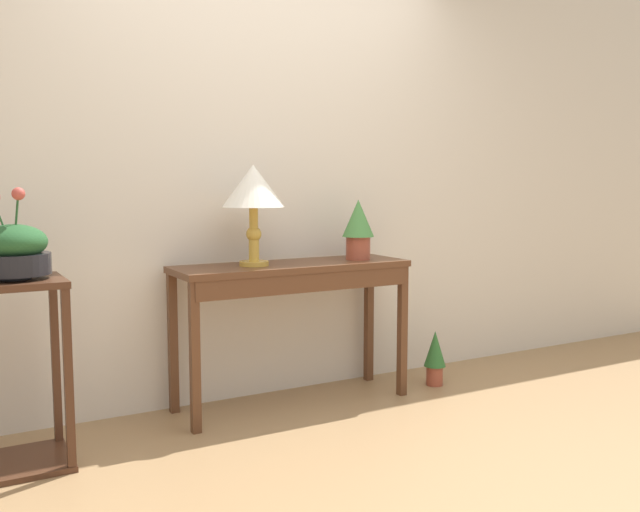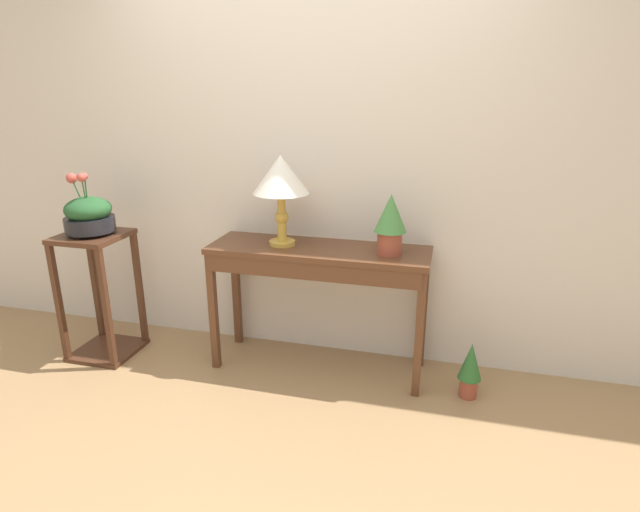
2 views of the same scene
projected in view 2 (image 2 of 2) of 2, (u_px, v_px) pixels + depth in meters
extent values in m
cube|color=#9E7A51|center=(235.00, 484.00, 2.30)|extent=(12.00, 12.00, 0.01)
cube|color=beige|center=(315.00, 139.00, 3.14)|extent=(9.00, 0.10, 2.80)
cube|color=#56331E|center=(319.00, 250.00, 3.03)|extent=(1.32, 0.42, 0.03)
cube|color=#56331E|center=(310.00, 271.00, 2.88)|extent=(1.26, 0.03, 0.10)
cube|color=#56331E|center=(213.00, 312.00, 3.15)|extent=(0.04, 0.04, 0.76)
cube|color=#56331E|center=(419.00, 336.00, 2.84)|extent=(0.04, 0.04, 0.76)
cube|color=#56331E|center=(236.00, 291.00, 3.47)|extent=(0.04, 0.04, 0.76)
cube|color=#56331E|center=(423.00, 311.00, 3.17)|extent=(0.04, 0.04, 0.76)
cylinder|color=gold|center=(282.00, 243.00, 3.08)|extent=(0.16, 0.16, 0.02)
cylinder|color=gold|center=(282.00, 229.00, 3.05)|extent=(0.06, 0.06, 0.14)
sphere|color=gold|center=(282.00, 217.00, 3.03)|extent=(0.08, 0.08, 0.08)
cylinder|color=gold|center=(281.00, 205.00, 3.01)|extent=(0.05, 0.05, 0.14)
cone|color=white|center=(281.00, 174.00, 2.95)|extent=(0.33, 0.33, 0.22)
cylinder|color=#9E4733|center=(390.00, 243.00, 2.89)|extent=(0.14, 0.14, 0.13)
cone|color=#478442|center=(391.00, 213.00, 2.84)|extent=(0.18, 0.18, 0.21)
cube|color=#472819|center=(92.00, 236.00, 3.19)|extent=(0.39, 0.39, 0.03)
cube|color=#472819|center=(108.00, 350.00, 3.44)|extent=(0.39, 0.39, 0.03)
cube|color=#472819|center=(59.00, 303.00, 3.20)|extent=(0.04, 0.03, 0.77)
cube|color=#472819|center=(107.00, 309.00, 3.11)|extent=(0.04, 0.03, 0.77)
cube|color=#472819|center=(95.00, 284.00, 3.52)|extent=(0.04, 0.04, 0.77)
cube|color=#472819|center=(139.00, 288.00, 3.43)|extent=(0.04, 0.04, 0.77)
cylinder|color=black|center=(91.00, 232.00, 3.18)|extent=(0.13, 0.13, 0.02)
cylinder|color=black|center=(90.00, 224.00, 3.17)|extent=(0.30, 0.30, 0.09)
ellipsoid|color=#235128|center=(88.00, 209.00, 3.14)|extent=(0.28, 0.28, 0.15)
cylinder|color=#235128|center=(85.00, 198.00, 3.09)|extent=(0.04, 0.06, 0.26)
sphere|color=#B7473D|center=(81.00, 177.00, 3.02)|extent=(0.05, 0.05, 0.05)
cylinder|color=#235128|center=(87.00, 197.00, 3.10)|extent=(0.04, 0.03, 0.26)
sphere|color=#B7473D|center=(84.00, 176.00, 3.05)|extent=(0.04, 0.04, 0.04)
cylinder|color=#235128|center=(80.00, 198.00, 3.12)|extent=(0.08, 0.02, 0.24)
sphere|color=#B7473D|center=(71.00, 178.00, 3.08)|extent=(0.06, 0.06, 0.06)
cylinder|color=#9E4733|center=(468.00, 387.00, 2.93)|extent=(0.10, 0.10, 0.12)
cone|color=#2D662D|center=(471.00, 361.00, 2.88)|extent=(0.13, 0.13, 0.22)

